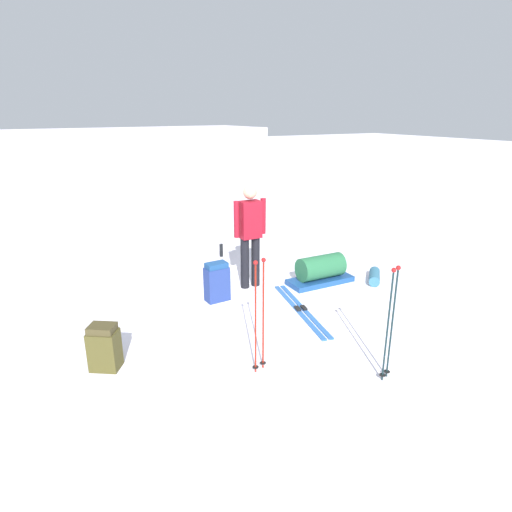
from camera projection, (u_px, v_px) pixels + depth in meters
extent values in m
plane|color=white|center=(256.00, 298.00, 6.79)|extent=(80.00, 80.00, 0.00)
cube|color=white|center=(110.00, 148.00, 22.65)|extent=(16.95, 6.33, 1.92)
cylinder|color=black|center=(256.00, 261.00, 7.17)|extent=(0.14, 0.14, 0.85)
cylinder|color=black|center=(245.00, 263.00, 7.07)|extent=(0.14, 0.14, 0.85)
cube|color=maroon|center=(250.00, 220.00, 6.89)|extent=(0.34, 0.22, 0.60)
cylinder|color=maroon|center=(263.00, 216.00, 6.99)|extent=(0.09, 0.09, 0.58)
cylinder|color=maroon|center=(237.00, 219.00, 6.77)|extent=(0.09, 0.09, 0.58)
sphere|color=tan|center=(250.00, 192.00, 6.75)|extent=(0.22, 0.22, 0.22)
cube|color=#2C5EA7|center=(304.00, 309.00, 6.39)|extent=(0.45, 1.84, 0.02)
cube|color=black|center=(304.00, 308.00, 6.38)|extent=(0.09, 0.15, 0.03)
cube|color=#2C5EA7|center=(297.00, 310.00, 6.36)|extent=(0.45, 1.84, 0.02)
cube|color=black|center=(297.00, 308.00, 6.35)|extent=(0.09, 0.15, 0.03)
cube|color=navy|center=(217.00, 284.00, 6.63)|extent=(0.37, 0.24, 0.54)
cube|color=navy|center=(216.00, 265.00, 6.53)|extent=(0.33, 0.21, 0.08)
cube|color=#47421D|center=(105.00, 350.00, 4.87)|extent=(0.40, 0.38, 0.46)
cube|color=#433B20|center=(102.00, 329.00, 4.78)|extent=(0.36, 0.34, 0.08)
cylinder|color=#14282B|center=(387.00, 329.00, 4.53)|extent=(0.02, 0.02, 1.25)
sphere|color=#A51919|center=(394.00, 270.00, 4.32)|extent=(0.05, 0.05, 0.05)
cylinder|color=black|center=(382.00, 375.00, 4.71)|extent=(0.07, 0.07, 0.01)
cylinder|color=#14282B|center=(392.00, 326.00, 4.59)|extent=(0.02, 0.02, 1.25)
sphere|color=#A51919|center=(398.00, 268.00, 4.38)|extent=(0.05, 0.05, 0.05)
cylinder|color=black|center=(387.00, 371.00, 4.77)|extent=(0.07, 0.07, 0.01)
cylinder|color=maroon|center=(256.00, 321.00, 4.67)|extent=(0.02, 0.02, 1.28)
sphere|color=#A51919|center=(256.00, 263.00, 4.46)|extent=(0.05, 0.05, 0.05)
cylinder|color=black|center=(256.00, 367.00, 4.85)|extent=(0.07, 0.07, 0.01)
cylinder|color=maroon|center=(263.00, 317.00, 4.75)|extent=(0.02, 0.02, 1.28)
sphere|color=#A51919|center=(264.00, 260.00, 4.54)|extent=(0.05, 0.05, 0.05)
cylinder|color=black|center=(263.00, 363.00, 4.93)|extent=(0.07, 0.07, 0.01)
cube|color=navy|center=(320.00, 280.00, 7.38)|extent=(1.15, 0.47, 0.09)
cylinder|color=#24623C|center=(321.00, 267.00, 7.30)|extent=(0.80, 0.41, 0.40)
cylinder|color=#336986|center=(374.00, 276.00, 7.43)|extent=(0.51, 0.52, 0.18)
cylinder|color=black|center=(221.00, 250.00, 8.70)|extent=(0.07, 0.07, 0.26)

